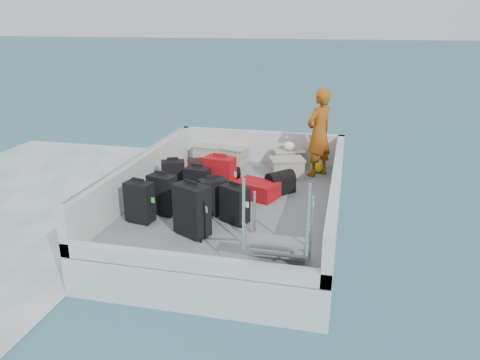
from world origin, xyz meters
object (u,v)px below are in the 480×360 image
object	(u,v)px
suitcase_1	(162,195)
suitcase_6	(235,205)
suitcase_3	(192,210)
suitcase_5	(220,177)
passenger	(319,133)
crate_2	(289,160)
crate_1	(234,156)
suitcase_0	(140,202)
crate_3	(287,169)
suitcase_4	(198,185)
crate_0	(208,154)
suitcase_8	(257,190)
suitcase_7	(213,197)
suitcase_2	(173,177)

from	to	relation	value
suitcase_1	suitcase_6	distance (m)	1.23
suitcase_3	suitcase_5	bearing A→B (deg)	119.07
passenger	suitcase_1	bearing A→B (deg)	-3.85
crate_2	crate_1	bearing A→B (deg)	176.82
suitcase_0	crate_3	distance (m)	3.31
suitcase_4	crate_0	size ratio (longest dim) A/B	1.08
suitcase_8	crate_2	bearing A→B (deg)	11.47
crate_3	suitcase_3	bearing A→B (deg)	-108.85
suitcase_5	crate_0	bearing A→B (deg)	121.63
suitcase_1	suitcase_8	bearing A→B (deg)	53.87
suitcase_3	suitcase_4	xyz separation A→B (m)	(-0.33, 1.28, -0.08)
crate_2	crate_3	world-z (taller)	crate_3
suitcase_3	crate_1	size ratio (longest dim) A/B	1.44
suitcase_3	crate_0	bearing A→B (deg)	131.05
suitcase_4	suitcase_7	world-z (taller)	suitcase_4
suitcase_3	suitcase_5	world-z (taller)	suitcase_3
suitcase_1	crate_3	distance (m)	2.86
suitcase_0	suitcase_1	size ratio (longest dim) A/B	1.00
suitcase_4	crate_3	size ratio (longest dim) A/B	1.00
suitcase_6	crate_0	xyz separation A→B (m)	(-1.36, 3.07, -0.13)
suitcase_8	suitcase_6	bearing A→B (deg)	-164.88
suitcase_4	crate_0	distance (m)	2.43
suitcase_4	crate_2	distance (m)	2.63
crate_2	passenger	size ratio (longest dim) A/B	0.34
suitcase_0	passenger	bearing A→B (deg)	60.74
crate_2	suitcase_6	bearing A→B (deg)	-98.44
suitcase_5	crate_1	world-z (taller)	suitcase_5
suitcase_6	suitcase_8	world-z (taller)	suitcase_6
suitcase_7	suitcase_6	bearing A→B (deg)	-63.23
suitcase_2	suitcase_3	xyz separation A→B (m)	(0.91, -1.62, 0.09)
crate_1	crate_2	bearing A→B (deg)	-3.18
suitcase_8	crate_1	world-z (taller)	crate_1
suitcase_2	suitcase_5	world-z (taller)	suitcase_5
suitcase_1	crate_2	distance (m)	3.38
crate_2	suitcase_2	bearing A→B (deg)	-133.49
suitcase_3	suitcase_8	xyz separation A→B (m)	(0.63, 1.73, -0.25)
suitcase_0	suitcase_7	bearing A→B (deg)	38.31
suitcase_3	suitcase_2	bearing A→B (deg)	147.03
suitcase_8	crate_2	xyz separation A→B (m)	(0.32, 1.85, 0.04)
suitcase_1	suitcase_7	xyz separation A→B (m)	(0.82, 0.14, -0.03)
crate_3	suitcase_5	bearing A→B (deg)	-129.06
crate_0	crate_1	bearing A→B (deg)	0.00
suitcase_2	crate_3	size ratio (longest dim) A/B	0.97
passenger	suitcase_5	bearing A→B (deg)	-7.67
crate_1	suitcase_3	bearing A→B (deg)	-85.70
suitcase_7	passenger	size ratio (longest dim) A/B	0.35
crate_0	crate_2	size ratio (longest dim) A/B	0.95
crate_1	crate_3	world-z (taller)	crate_3
suitcase_6	crate_1	size ratio (longest dim) A/B	1.11
suitcase_4	passenger	size ratio (longest dim) A/B	0.35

